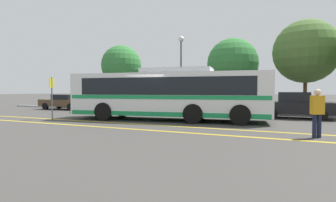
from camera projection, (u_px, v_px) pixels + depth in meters
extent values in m
plane|color=#423F3D|center=(151.00, 120.00, 14.85)|extent=(220.00, 220.00, 0.00)
cube|color=gold|center=(150.00, 125.00, 12.73)|extent=(30.88, 0.20, 0.01)
cube|color=gold|center=(133.00, 129.00, 11.29)|extent=(30.88, 0.20, 0.01)
cube|color=#99999E|center=(197.00, 112.00, 19.68)|extent=(38.88, 0.36, 0.15)
cube|color=silver|center=(168.00, 94.00, 14.68)|extent=(11.12, 3.99, 2.30)
cube|color=black|center=(168.00, 86.00, 14.67)|extent=(9.62, 3.82, 0.92)
cube|color=#198C4C|center=(168.00, 97.00, 14.69)|extent=(10.91, 4.00, 0.20)
cube|color=#198C4C|center=(168.00, 112.00, 14.72)|extent=(10.91, 3.99, 0.24)
cube|color=black|center=(83.00, 93.00, 16.14)|extent=(0.35, 2.19, 1.64)
cube|color=black|center=(83.00, 77.00, 16.10)|extent=(0.28, 1.74, 0.24)
cube|color=silver|center=(177.00, 71.00, 14.49)|extent=(4.05, 2.51, 0.26)
cube|color=black|center=(79.00, 109.00, 16.25)|extent=(0.30, 1.87, 0.04)
cube|color=black|center=(79.00, 112.00, 16.26)|extent=(0.30, 1.87, 0.04)
cylinder|color=black|center=(103.00, 112.00, 14.46)|extent=(1.03, 0.42, 1.00)
cylinder|color=black|center=(122.00, 109.00, 16.78)|extent=(1.03, 0.42, 1.00)
cylinder|color=black|center=(193.00, 114.00, 13.13)|extent=(1.03, 0.42, 1.00)
cylinder|color=black|center=(200.00, 110.00, 15.44)|extent=(1.03, 0.42, 1.00)
cylinder|color=black|center=(240.00, 115.00, 12.52)|extent=(1.03, 0.42, 1.00)
cylinder|color=black|center=(240.00, 111.00, 14.83)|extent=(1.03, 0.42, 1.00)
cube|color=#4C3823|center=(64.00, 103.00, 23.04)|extent=(4.52, 1.77, 0.58)
cube|color=black|center=(65.00, 97.00, 22.98)|extent=(1.92, 1.51, 0.44)
cylinder|color=black|center=(45.00, 106.00, 22.84)|extent=(0.60, 0.21, 0.60)
cylinder|color=black|center=(59.00, 105.00, 24.31)|extent=(0.60, 0.21, 0.60)
cylinder|color=black|center=(70.00, 107.00, 21.80)|extent=(0.60, 0.21, 0.60)
cylinder|color=black|center=(83.00, 106.00, 23.26)|extent=(0.60, 0.21, 0.60)
cube|color=#9E9EA3|center=(120.00, 104.00, 20.97)|extent=(4.35, 1.85, 0.62)
cube|color=black|center=(119.00, 96.00, 20.99)|extent=(1.85, 1.56, 0.58)
cylinder|color=black|center=(140.00, 107.00, 21.14)|extent=(0.61, 0.22, 0.60)
cylinder|color=black|center=(129.00, 109.00, 19.68)|extent=(0.61, 0.22, 0.60)
cylinder|color=black|center=(113.00, 107.00, 22.28)|extent=(0.61, 0.22, 0.60)
cylinder|color=black|center=(101.00, 108.00, 20.81)|extent=(0.61, 0.22, 0.60)
cube|color=maroon|center=(202.00, 106.00, 18.38)|extent=(4.44, 1.86, 0.62)
cube|color=black|center=(200.00, 98.00, 18.40)|extent=(1.89, 1.58, 0.41)
cylinder|color=black|center=(224.00, 110.00, 18.56)|extent=(0.61, 0.22, 0.60)
cylinder|color=black|center=(218.00, 111.00, 17.06)|extent=(0.61, 0.22, 0.60)
cylinder|color=black|center=(188.00, 109.00, 19.71)|extent=(0.61, 0.22, 0.60)
cylinder|color=black|center=(179.00, 110.00, 18.22)|extent=(0.61, 0.22, 0.60)
cube|color=black|center=(296.00, 108.00, 15.70)|extent=(4.12, 2.03, 0.69)
cube|color=black|center=(294.00, 97.00, 15.72)|extent=(1.76, 1.73, 0.59)
cylinder|color=black|center=(318.00, 113.00, 16.00)|extent=(0.61, 0.22, 0.60)
cylinder|color=black|center=(322.00, 115.00, 14.36)|extent=(0.61, 0.22, 0.60)
cylinder|color=black|center=(274.00, 111.00, 17.07)|extent=(0.61, 0.22, 0.60)
cylinder|color=black|center=(272.00, 114.00, 15.43)|extent=(0.61, 0.22, 0.60)
cylinder|color=#191E38|center=(319.00, 126.00, 9.21)|extent=(0.14, 0.14, 0.83)
cylinder|color=#191E38|center=(314.00, 126.00, 9.20)|extent=(0.14, 0.14, 0.83)
cube|color=orange|center=(317.00, 105.00, 9.18)|extent=(0.47, 0.38, 0.66)
sphere|color=beige|center=(318.00, 92.00, 9.16)|extent=(0.23, 0.23, 0.23)
cylinder|color=#59595E|center=(52.00, 98.00, 15.20)|extent=(0.07, 0.07, 2.44)
cube|color=yellow|center=(52.00, 83.00, 15.16)|extent=(0.09, 0.40, 0.56)
cylinder|color=#59595E|center=(181.00, 77.00, 20.99)|extent=(0.14, 0.14, 5.56)
sphere|color=silver|center=(181.00, 39.00, 20.87)|extent=(0.45, 0.45, 0.45)
cylinder|color=#513823|center=(122.00, 94.00, 25.00)|extent=(0.28, 0.28, 2.64)
sphere|color=#337A38|center=(121.00, 65.00, 24.89)|extent=(3.79, 3.79, 3.79)
cylinder|color=#513823|center=(305.00, 93.00, 21.03)|extent=(0.28, 0.28, 2.90)
sphere|color=#4C7033|center=(306.00, 52.00, 20.90)|extent=(5.04, 5.04, 5.04)
cylinder|color=#513823|center=(232.00, 96.00, 23.27)|extent=(0.28, 0.28, 2.39)
sphere|color=#337A38|center=(233.00, 64.00, 23.16)|extent=(4.46, 4.46, 4.46)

